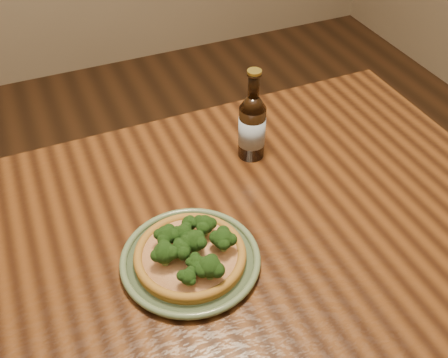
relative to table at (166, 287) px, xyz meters
name	(u,v)px	position (x,y,z in m)	size (l,w,h in m)	color
table	(166,287)	(0.00, 0.00, 0.00)	(1.60, 0.90, 0.75)	#4B2710
plate	(190,260)	(0.05, -0.03, 0.10)	(0.27, 0.27, 0.02)	#556848
pizza	(190,253)	(0.05, -0.03, 0.12)	(0.22, 0.22, 0.07)	olive
beer_bottle	(252,126)	(0.30, 0.22, 0.18)	(0.06, 0.06, 0.23)	black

